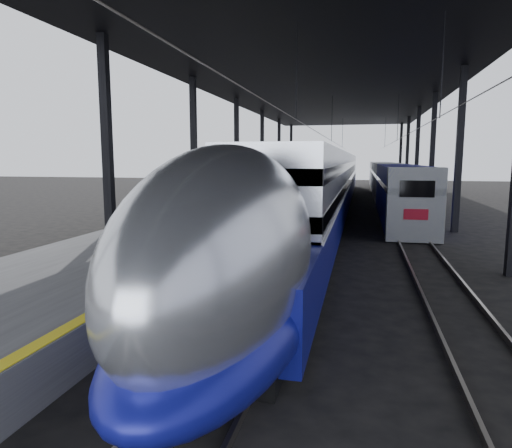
% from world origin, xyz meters
% --- Properties ---
extents(ground, '(160.00, 160.00, 0.00)m').
position_xyz_m(ground, '(0.00, 0.00, 0.00)').
color(ground, black).
rests_on(ground, ground).
extents(platform, '(6.00, 80.00, 1.00)m').
position_xyz_m(platform, '(-3.50, 20.00, 0.50)').
color(platform, '#4C4C4F').
rests_on(platform, ground).
extents(yellow_strip, '(0.30, 80.00, 0.01)m').
position_xyz_m(yellow_strip, '(-0.70, 20.00, 1.00)').
color(yellow_strip, yellow).
rests_on(yellow_strip, platform).
extents(rails, '(6.52, 80.00, 0.16)m').
position_xyz_m(rails, '(4.50, 20.00, 0.08)').
color(rails, slate).
rests_on(rails, ground).
extents(canopy, '(18.00, 75.00, 9.47)m').
position_xyz_m(canopy, '(1.90, 20.00, 9.12)').
color(canopy, black).
rests_on(canopy, ground).
extents(tgv_train, '(3.13, 65.20, 4.48)m').
position_xyz_m(tgv_train, '(2.00, 23.66, 2.10)').
color(tgv_train, '#BABDC2').
rests_on(tgv_train, ground).
extents(second_train, '(2.65, 56.05, 3.66)m').
position_xyz_m(second_train, '(7.00, 37.83, 1.85)').
color(second_train, navy).
rests_on(second_train, ground).
extents(child, '(0.37, 0.32, 0.87)m').
position_xyz_m(child, '(-0.92, -0.90, 1.43)').
color(child, '#453117').
rests_on(child, platform).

